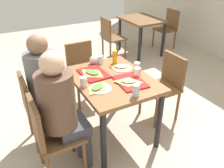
{
  "coord_description": "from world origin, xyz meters",
  "views": [
    {
      "loc": [
        1.94,
        -1.04,
        1.9
      ],
      "look_at": [
        0.0,
        0.0,
        0.67
      ],
      "focal_mm": 37.4,
      "sensor_mm": 36.0,
      "label": 1
    }
  ],
  "objects_px": {
    "plastic_cup_a": "(137,67)",
    "pizza_slice_d": "(98,87)",
    "chair_far_side": "(166,82)",
    "foil_bundle": "(94,60)",
    "plastic_cup_c": "(100,59)",
    "plastic_cup_b": "(84,82)",
    "soda_can": "(136,91)",
    "chair_left_end": "(82,68)",
    "condiment_bottle": "(115,57)",
    "pizza_slice_b": "(128,81)",
    "pizza_slice_c": "(120,67)",
    "tray_red_far": "(130,82)",
    "person_in_red": "(47,82)",
    "background_chair_near": "(110,36)",
    "background_table": "(141,25)",
    "plastic_cup_d": "(137,72)",
    "paper_plate_center": "(122,68)",
    "chair_near_left": "(37,105)",
    "chair_near_right": "(50,133)",
    "paper_plate_near_edge": "(100,89)",
    "pizza_slice_a": "(92,72)",
    "tray_red_near": "(94,73)",
    "main_table": "(112,87)",
    "background_chair_far": "(168,26)",
    "person_in_brown_jacket": "(62,106)"
  },
  "relations": [
    {
      "from": "plastic_cup_a",
      "to": "pizza_slice_d",
      "type": "bearing_deg",
      "value": -74.03
    },
    {
      "from": "chair_far_side",
      "to": "foil_bundle",
      "type": "height_order",
      "value": "foil_bundle"
    },
    {
      "from": "plastic_cup_c",
      "to": "plastic_cup_b",
      "type": "bearing_deg",
      "value": -42.29
    },
    {
      "from": "plastic_cup_c",
      "to": "soda_can",
      "type": "height_order",
      "value": "soda_can"
    },
    {
      "from": "chair_left_end",
      "to": "plastic_cup_c",
      "type": "relative_size",
      "value": 8.44
    },
    {
      "from": "plastic_cup_a",
      "to": "condiment_bottle",
      "type": "relative_size",
      "value": 0.62
    },
    {
      "from": "pizza_slice_b",
      "to": "pizza_slice_c",
      "type": "height_order",
      "value": "pizza_slice_b"
    },
    {
      "from": "chair_left_end",
      "to": "foil_bundle",
      "type": "relative_size",
      "value": 8.44
    },
    {
      "from": "plastic_cup_a",
      "to": "soda_can",
      "type": "height_order",
      "value": "soda_can"
    },
    {
      "from": "tray_red_far",
      "to": "pizza_slice_c",
      "type": "distance_m",
      "value": 0.36
    },
    {
      "from": "person_in_red",
      "to": "background_chair_near",
      "type": "relative_size",
      "value": 1.49
    },
    {
      "from": "background_chair_near",
      "to": "background_table",
      "type": "bearing_deg",
      "value": 90.0
    },
    {
      "from": "chair_left_end",
      "to": "tray_red_far",
      "type": "xyz_separation_m",
      "value": [
        1.06,
        0.12,
        0.26
      ]
    },
    {
      "from": "plastic_cup_d",
      "to": "person_in_red",
      "type": "bearing_deg",
      "value": -111.68
    },
    {
      "from": "foil_bundle",
      "to": "chair_left_end",
      "type": "bearing_deg",
      "value": 177.58
    },
    {
      "from": "paper_plate_center",
      "to": "foil_bundle",
      "type": "bearing_deg",
      "value": -139.85
    },
    {
      "from": "chair_near_left",
      "to": "tray_red_far",
      "type": "xyz_separation_m",
      "value": [
        0.43,
        0.89,
        0.26
      ]
    },
    {
      "from": "plastic_cup_a",
      "to": "foil_bundle",
      "type": "height_order",
      "value": "same"
    },
    {
      "from": "condiment_bottle",
      "to": "chair_near_right",
      "type": "bearing_deg",
      "value": -59.62
    },
    {
      "from": "background_table",
      "to": "plastic_cup_c",
      "type": "bearing_deg",
      "value": -46.63
    },
    {
      "from": "paper_plate_near_edge",
      "to": "pizza_slice_a",
      "type": "relative_size",
      "value": 0.79
    },
    {
      "from": "plastic_cup_a",
      "to": "plastic_cup_c",
      "type": "distance_m",
      "value": 0.47
    },
    {
      "from": "chair_near_right",
      "to": "tray_red_near",
      "type": "xyz_separation_m",
      "value": [
        -0.43,
        0.64,
        0.26
      ]
    },
    {
      "from": "chair_far_side",
      "to": "background_table",
      "type": "bearing_deg",
      "value": 153.51
    },
    {
      "from": "paper_plate_center",
      "to": "plastic_cup_a",
      "type": "height_order",
      "value": "plastic_cup_a"
    },
    {
      "from": "chair_far_side",
      "to": "background_chair_near",
      "type": "bearing_deg",
      "value": 172.15
    },
    {
      "from": "plastic_cup_a",
      "to": "person_in_red",
      "type": "bearing_deg",
      "value": -103.22
    },
    {
      "from": "tray_red_near",
      "to": "paper_plate_center",
      "type": "height_order",
      "value": "tray_red_near"
    },
    {
      "from": "plastic_cup_d",
      "to": "background_chair_near",
      "type": "xyz_separation_m",
      "value": [
        -2.14,
        0.8,
        -0.3
      ]
    },
    {
      "from": "main_table",
      "to": "soda_can",
      "type": "height_order",
      "value": "soda_can"
    },
    {
      "from": "background_chair_far",
      "to": "tray_red_near",
      "type": "bearing_deg",
      "value": -55.02
    },
    {
      "from": "chair_left_end",
      "to": "pizza_slice_a",
      "type": "xyz_separation_m",
      "value": [
        0.71,
        -0.15,
        0.28
      ]
    },
    {
      "from": "pizza_slice_d",
      "to": "pizza_slice_b",
      "type": "bearing_deg",
      "value": 81.94
    },
    {
      "from": "tray_red_near",
      "to": "pizza_slice_b",
      "type": "height_order",
      "value": "pizza_slice_b"
    },
    {
      "from": "person_in_red",
      "to": "plastic_cup_b",
      "type": "height_order",
      "value": "person_in_red"
    },
    {
      "from": "soda_can",
      "to": "pizza_slice_b",
      "type": "bearing_deg",
      "value": 163.96
    },
    {
      "from": "chair_near_left",
      "to": "background_chair_near",
      "type": "xyz_separation_m",
      "value": [
        -1.78,
        1.83,
        0.0
      ]
    },
    {
      "from": "foil_bundle",
      "to": "background_table",
      "type": "height_order",
      "value": "foil_bundle"
    },
    {
      "from": "plastic_cup_d",
      "to": "chair_near_right",
      "type": "bearing_deg",
      "value": -81.63
    },
    {
      "from": "pizza_slice_a",
      "to": "plastic_cup_a",
      "type": "relative_size",
      "value": 2.79
    },
    {
      "from": "tray_red_near",
      "to": "soda_can",
      "type": "relative_size",
      "value": 2.95
    },
    {
      "from": "pizza_slice_d",
      "to": "person_in_brown_jacket",
      "type": "bearing_deg",
      "value": -73.91
    },
    {
      "from": "chair_near_left",
      "to": "plastic_cup_b",
      "type": "bearing_deg",
      "value": 57.98
    },
    {
      "from": "pizza_slice_a",
      "to": "background_chair_near",
      "type": "distance_m",
      "value": 2.24
    },
    {
      "from": "person_in_brown_jacket",
      "to": "pizza_slice_b",
      "type": "xyz_separation_m",
      "value": [
        -0.07,
        0.72,
        0.03
      ]
    },
    {
      "from": "pizza_slice_c",
      "to": "person_in_red",
      "type": "bearing_deg",
      "value": -95.46
    },
    {
      "from": "paper_plate_near_edge",
      "to": "soda_can",
      "type": "relative_size",
      "value": 1.8
    },
    {
      "from": "tray_red_far",
      "to": "paper_plate_center",
      "type": "height_order",
      "value": "tray_red_far"
    },
    {
      "from": "background_chair_far",
      "to": "plastic_cup_a",
      "type": "bearing_deg",
      "value": -47.46
    },
    {
      "from": "pizza_slice_a",
      "to": "pizza_slice_b",
      "type": "relative_size",
      "value": 1.07
    }
  ]
}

